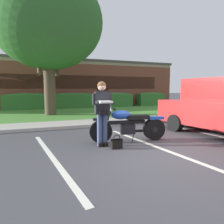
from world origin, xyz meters
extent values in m
plane|color=#424247|center=(0.00, 0.00, 0.00)|extent=(140.00, 140.00, 0.00)
cube|color=#ADA89E|center=(0.00, 3.44, 0.06)|extent=(60.00, 0.20, 0.12)
cube|color=#ADA89E|center=(0.00, 4.29, 0.04)|extent=(60.00, 1.50, 0.08)
cube|color=#478433|center=(0.00, 8.36, 0.03)|extent=(60.00, 6.64, 0.06)
cube|color=silver|center=(-2.44, 0.20, 0.00)|extent=(0.71, 4.38, 0.01)
cube|color=silver|center=(0.16, 0.20, 0.00)|extent=(0.71, 4.38, 0.01)
cylinder|color=black|center=(-1.06, 1.02, 0.32)|extent=(0.65, 0.19, 0.64)
cylinder|color=black|center=(-1.06, 1.02, 0.32)|extent=(0.19, 0.14, 0.18)
cylinder|color=black|center=(0.53, 0.79, 0.32)|extent=(0.66, 0.27, 0.64)
cylinder|color=black|center=(0.53, 0.79, 0.32)|extent=(0.21, 0.22, 0.18)
cube|color=black|center=(-1.06, 1.02, 0.67)|extent=(0.46, 0.20, 0.06)
cube|color=blue|center=(0.57, 0.78, 0.66)|extent=(0.46, 0.26, 0.08)
cylinder|color=black|center=(-0.94, 0.92, 0.60)|extent=(0.31, 0.09, 0.58)
cylinder|color=black|center=(-0.91, 1.08, 0.60)|extent=(0.31, 0.09, 0.58)
sphere|color=black|center=(-0.89, 0.99, 0.86)|extent=(0.17, 0.17, 0.17)
cylinder|color=black|center=(-0.75, 0.97, 0.98)|extent=(0.14, 0.72, 0.03)
cylinder|color=black|center=(-0.80, 0.62, 0.98)|extent=(0.06, 0.11, 0.04)
cylinder|color=black|center=(-0.70, 1.33, 0.98)|extent=(0.06, 0.11, 0.04)
sphere|color=black|center=(-0.81, 0.68, 1.14)|extent=(0.08, 0.08, 0.08)
sphere|color=black|center=(-0.73, 1.27, 1.14)|extent=(0.08, 0.08, 0.08)
cube|color=#B2BCC6|center=(-0.83, 0.99, 1.08)|extent=(0.19, 0.38, 0.35)
cube|color=black|center=(-0.32, 0.91, 0.56)|extent=(1.10, 0.26, 0.10)
ellipsoid|color=blue|center=(-0.48, 0.94, 0.78)|extent=(0.60, 0.40, 0.26)
cube|color=black|center=(0.01, 0.86, 0.70)|extent=(0.67, 0.37, 0.12)
cube|color=black|center=(-0.29, 0.91, 0.36)|extent=(0.43, 0.30, 0.28)
cylinder|color=black|center=(-0.32, 0.91, 0.52)|extent=(0.19, 0.14, 0.21)
cylinder|color=black|center=(-0.25, 0.90, 0.52)|extent=(0.19, 0.14, 0.21)
cylinder|color=black|center=(0.10, 0.99, 0.26)|extent=(0.61, 0.17, 0.08)
cylinder|color=black|center=(0.30, 0.96, 0.26)|extent=(0.61, 0.17, 0.08)
cylinder|color=black|center=(-0.19, 0.73, 0.15)|extent=(0.14, 0.11, 0.30)
cube|color=black|center=(-1.05, 0.70, 0.05)|extent=(0.12, 0.25, 0.10)
cube|color=black|center=(-1.19, 0.71, 0.05)|extent=(0.12, 0.25, 0.10)
cylinder|color=#3D4C70|center=(-1.05, 0.72, 0.43)|extent=(0.14, 0.14, 0.86)
cylinder|color=#3D4C70|center=(-1.18, 0.73, 0.43)|extent=(0.14, 0.14, 0.86)
cube|color=#232328|center=(-1.12, 0.72, 1.15)|extent=(0.39, 0.24, 0.58)
cube|color=#232328|center=(-1.12, 0.72, 1.42)|extent=(0.31, 0.22, 0.06)
sphere|color=beige|center=(-1.12, 0.72, 1.56)|extent=(0.21, 0.21, 0.21)
sphere|color=brown|center=(-1.11, 0.74, 1.59)|extent=(0.23, 0.23, 0.23)
cube|color=black|center=(-1.12, 0.59, 0.90)|extent=(0.23, 0.11, 0.12)
cylinder|color=#232328|center=(-0.97, 0.55, 1.17)|extent=(0.11, 0.34, 0.09)
cylinder|color=#232328|center=(-1.28, 0.57, 1.17)|extent=(0.11, 0.34, 0.09)
cylinder|color=#232328|center=(-0.90, 0.69, 1.25)|extent=(0.10, 0.10, 0.28)
cylinder|color=#232328|center=(-1.34, 0.72, 1.25)|extent=(0.10, 0.10, 0.28)
cube|color=white|center=(-1.13, 0.42, 1.19)|extent=(0.34, 0.34, 0.05)
cube|color=black|center=(-0.85, 0.33, 0.12)|extent=(0.28, 0.12, 0.24)
cube|color=black|center=(-0.85, 0.33, 0.22)|extent=(0.28, 0.13, 0.04)
torus|color=black|center=(-0.85, 0.33, 0.26)|extent=(0.20, 0.02, 0.20)
cube|color=black|center=(2.23, 0.04, 1.48)|extent=(0.41, 2.71, 0.55)
cube|color=black|center=(2.89, 1.37, 1.44)|extent=(1.58, 0.44, 0.51)
cube|color=black|center=(2.71, 2.67, 0.40)|extent=(1.90, 0.35, 0.20)
cylinder|color=black|center=(1.96, 1.63, 0.30)|extent=(0.32, 0.63, 0.60)
cylinder|color=black|center=(3.72, 1.87, 0.30)|extent=(0.32, 0.63, 0.60)
cylinder|color=#4C3D2D|center=(-1.96, 7.72, 1.45)|extent=(0.63, 0.63, 2.90)
ellipsoid|color=#2D6628|center=(-1.96, 7.72, 5.16)|extent=(6.03, 6.03, 5.13)
cylinder|color=#4C3D2D|center=(-1.47, 7.72, 2.95)|extent=(0.22, 1.14, 1.40)
cylinder|color=#4C3D2D|center=(-2.49, 7.72, 3.03)|extent=(0.22, 1.24, 1.55)
cube|color=#336B2D|center=(-3.29, 11.60, 0.55)|extent=(3.32, 0.90, 1.10)
ellipsoid|color=#336B2D|center=(-3.29, 11.60, 1.10)|extent=(3.15, 0.84, 0.28)
cube|color=#336B2D|center=(0.15, 11.60, 0.55)|extent=(3.38, 0.90, 1.10)
ellipsoid|color=#336B2D|center=(0.15, 11.60, 1.10)|extent=(3.21, 0.84, 0.28)
cube|color=#336B2D|center=(3.58, 11.60, 0.55)|extent=(2.86, 0.90, 1.10)
ellipsoid|color=#336B2D|center=(3.58, 11.60, 1.10)|extent=(2.72, 0.84, 0.28)
cube|color=#336B2D|center=(7.02, 11.60, 0.55)|extent=(2.43, 0.90, 1.10)
ellipsoid|color=#336B2D|center=(7.02, 11.60, 1.10)|extent=(2.31, 0.84, 0.28)
cube|color=brown|center=(-1.89, 17.29, 1.91)|extent=(22.94, 9.94, 3.82)
cube|color=#998466|center=(-1.89, 12.36, 3.70)|extent=(22.94, 0.10, 0.24)
cube|color=#4C4742|center=(-1.89, 17.29, 3.92)|extent=(23.17, 10.03, 0.20)
cube|color=#1E282D|center=(-1.89, 12.35, 2.10)|extent=(19.50, 0.06, 1.10)
cube|color=brown|center=(-1.89, 12.34, 2.10)|extent=(0.08, 0.04, 1.20)
cube|color=brown|center=(2.01, 12.34, 2.10)|extent=(0.08, 0.04, 1.20)
cube|color=brown|center=(5.91, 12.34, 2.10)|extent=(0.08, 0.04, 1.20)
cube|color=#473323|center=(2.70, 12.36, 1.05)|extent=(1.00, 0.08, 2.10)
camera|label=1|loc=(-2.74, -4.31, 1.49)|focal=32.48mm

